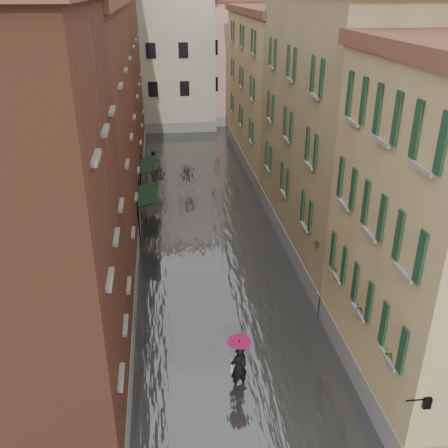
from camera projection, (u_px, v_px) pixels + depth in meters
ground at (236, 356)px, 19.80m from camera, size 120.00×120.00×0.00m
floodwater at (205, 218)px, 31.41m from camera, size 10.00×60.00×0.20m
building_left_near at (9, 245)px, 14.42m from camera, size 6.00×8.00×13.00m
building_left_mid at (68, 146)px, 24.38m from camera, size 6.00×14.00×12.50m
building_left_far at (98, 80)px, 37.51m from camera, size 6.00×16.00×14.00m
building_right_mid at (344, 131)px, 25.88m from camera, size 6.00×14.00×13.00m
building_right_far at (279, 92)px, 39.65m from camera, size 6.00×16.00×11.50m
building_end_cream at (152, 61)px, 50.73m from camera, size 12.00×9.00×13.00m
building_end_pink at (236, 62)px, 53.76m from camera, size 10.00×9.00×12.00m
awning_near at (147, 195)px, 28.59m from camera, size 1.09×3.34×2.80m
awning_far at (148, 166)px, 33.37m from camera, size 1.09×3.29×2.80m
wall_lantern at (426, 402)px, 13.63m from camera, size 0.71×0.22×0.35m
window_planters at (351, 283)px, 18.15m from camera, size 0.59×8.10×0.84m
pedestrian_main at (239, 361)px, 17.78m from camera, size 0.88×0.88×2.06m
pedestrian_far at (154, 162)px, 39.03m from camera, size 1.04×0.92×1.79m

